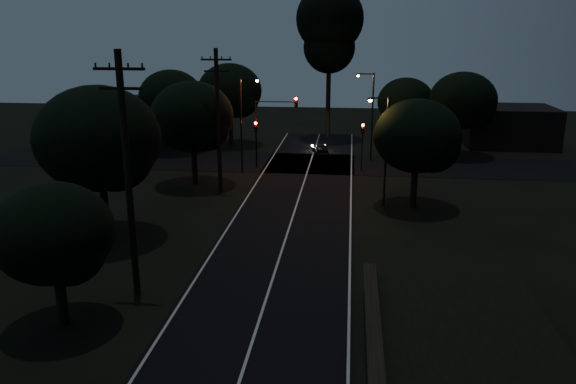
# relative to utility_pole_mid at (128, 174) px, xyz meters

# --- Properties ---
(road_surface) EXTENTS (60.00, 70.00, 0.03)m
(road_surface) POSITION_rel_utility_pole_mid_xyz_m (6.00, 16.12, -5.73)
(road_surface) COLOR black
(road_surface) RESTS_ON ground
(utility_pole_mid) EXTENTS (2.20, 0.30, 11.00)m
(utility_pole_mid) POSITION_rel_utility_pole_mid_xyz_m (0.00, 0.00, 0.00)
(utility_pole_mid) COLOR black
(utility_pole_mid) RESTS_ON ground
(utility_pole_far) EXTENTS (2.20, 0.30, 10.50)m
(utility_pole_far) POSITION_rel_utility_pole_mid_xyz_m (0.00, 17.00, -0.25)
(utility_pole_far) COLOR black
(utility_pole_far) RESTS_ON ground
(tree_left_b) EXTENTS (4.76, 4.76, 6.05)m
(tree_left_b) POSITION_rel_utility_pole_mid_xyz_m (-1.83, -3.10, -1.82)
(tree_left_b) COLOR black
(tree_left_b) RESTS_ON ground
(tree_left_c) EXTENTS (7.00, 7.00, 8.85)m
(tree_left_c) POSITION_rel_utility_pole_mid_xyz_m (-4.25, 6.86, -0.02)
(tree_left_c) COLOR black
(tree_left_c) RESTS_ON ground
(tree_left_d) EXTENTS (6.35, 6.35, 8.05)m
(tree_left_d) POSITION_rel_utility_pole_mid_xyz_m (-2.28, 18.87, -0.52)
(tree_left_d) COLOR black
(tree_left_d) RESTS_ON ground
(tree_far_nw) EXTENTS (6.66, 6.66, 8.43)m
(tree_far_nw) POSITION_rel_utility_pole_mid_xyz_m (-2.76, 34.87, -0.28)
(tree_far_nw) COLOR black
(tree_far_nw) RESTS_ON ground
(tree_far_w) EXTENTS (6.29, 6.29, 8.02)m
(tree_far_w) POSITION_rel_utility_pole_mid_xyz_m (-7.78, 30.87, -0.53)
(tree_far_w) COLOR black
(tree_far_w) RESTS_ON ground
(tree_far_ne) EXTENTS (5.64, 5.64, 7.14)m
(tree_far_ne) POSITION_rel_utility_pole_mid_xyz_m (15.20, 34.89, -1.12)
(tree_far_ne) COLOR black
(tree_far_ne) RESTS_ON ground
(tree_far_e) EXTENTS (6.29, 6.29, 7.98)m
(tree_far_e) POSITION_rel_utility_pole_mid_xyz_m (20.22, 31.87, -0.57)
(tree_far_e) COLOR black
(tree_far_e) RESTS_ON ground
(tree_right_a) EXTENTS (5.82, 5.82, 7.40)m
(tree_right_a) POSITION_rel_utility_pole_mid_xyz_m (14.21, 14.88, -0.94)
(tree_right_a) COLOR black
(tree_right_a) RESTS_ON ground
(tall_pine) EXTENTS (7.23, 7.23, 16.44)m
(tall_pine) POSITION_rel_utility_pole_mid_xyz_m (7.00, 40.00, 6.12)
(tall_pine) COLOR black
(tall_pine) RESTS_ON ground
(building_left) EXTENTS (10.00, 8.00, 4.40)m
(building_left) POSITION_rel_utility_pole_mid_xyz_m (-14.00, 37.00, -3.54)
(building_left) COLOR black
(building_left) RESTS_ON ground
(building_right) EXTENTS (9.00, 7.00, 4.00)m
(building_right) POSITION_rel_utility_pole_mid_xyz_m (26.00, 38.00, -3.74)
(building_right) COLOR black
(building_right) RESTS_ON ground
(signal_left) EXTENTS (0.28, 0.35, 4.10)m
(signal_left) POSITION_rel_utility_pole_mid_xyz_m (1.40, 24.99, -2.90)
(signal_left) COLOR black
(signal_left) RESTS_ON ground
(signal_right) EXTENTS (0.28, 0.35, 4.10)m
(signal_right) POSITION_rel_utility_pole_mid_xyz_m (10.60, 24.99, -2.90)
(signal_right) COLOR black
(signal_right) RESTS_ON ground
(signal_mast) EXTENTS (3.70, 0.35, 6.25)m
(signal_mast) POSITION_rel_utility_pole_mid_xyz_m (3.09, 24.99, -1.40)
(signal_mast) COLOR black
(signal_mast) RESTS_ON ground
(streetlight_a) EXTENTS (1.66, 0.26, 8.00)m
(streetlight_a) POSITION_rel_utility_pole_mid_xyz_m (0.69, 23.00, -1.10)
(streetlight_a) COLOR black
(streetlight_a) RESTS_ON ground
(streetlight_b) EXTENTS (1.66, 0.26, 8.00)m
(streetlight_b) POSITION_rel_utility_pole_mid_xyz_m (11.31, 29.00, -1.10)
(streetlight_b) COLOR black
(streetlight_b) RESTS_ON ground
(streetlight_c) EXTENTS (1.46, 0.26, 7.50)m
(streetlight_c) POSITION_rel_utility_pole_mid_xyz_m (11.83, 15.00, -1.39)
(streetlight_c) COLOR black
(streetlight_c) RESTS_ON ground
(car) EXTENTS (1.89, 3.34, 1.07)m
(car) POSITION_rel_utility_pole_mid_xyz_m (6.72, 31.00, -5.20)
(car) COLOR black
(car) RESTS_ON ground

